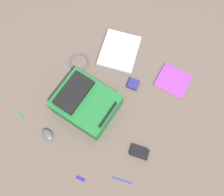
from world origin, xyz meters
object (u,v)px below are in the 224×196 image
Objects in this scene: computer_mouse at (48,135)px; pen_blue at (19,114)px; book_manual at (173,81)px; pen_black at (122,180)px; earbud_pouch at (133,84)px; laptop at (119,51)px; backpack at (86,103)px; power_brick at (139,152)px; usb_stick at (81,179)px; cable_coil at (79,62)px.

pen_blue is (0.00, -0.27, -0.01)m from computer_mouse.
pen_black is (0.80, 0.09, -0.00)m from book_manual.
laptop is at bearing -124.10° from earbud_pouch.
backpack is at bearing 178.36° from computer_mouse.
laptop is 0.77m from power_brick.
computer_mouse is at bearing -22.48° from earbud_pouch.
book_manual is 0.80m from pen_black.
earbud_pouch is (-0.65, 0.53, 0.01)m from pen_blue.
earbud_pouch is at bearing -141.36° from power_brick.
power_brick is 0.42m from usb_stick.
earbud_pouch is (-0.33, 0.18, -0.07)m from backpack.
power_brick reaches higher than usb_stick.
cable_coil is at bearing -148.61° from computer_mouse.
earbud_pouch is (-0.08, 0.44, 0.01)m from cable_coil.
power_brick reaches higher than pen_black.
cable_coil reaches higher than book_manual.
backpack is at bearing -36.94° from book_manual.
power_brick reaches higher than cable_coil.
computer_mouse reaches higher than usb_stick.
cable_coil is (0.28, -0.66, 0.00)m from book_manual.
earbud_pouch is at bearing -48.48° from book_manual.
earbud_pouch is at bearing -152.37° from pen_black.
book_manual is at bearing -171.73° from power_brick.
laptop is 0.46m from book_manual.
computer_mouse is at bearing -65.36° from power_brick.
usb_stick is at bearing 81.40° from pen_blue.
computer_mouse is at bearing -30.14° from book_manual.
power_brick is at bearing 83.85° from backpack.
book_manual is at bearing 143.06° from backpack.
backpack is at bearing 7.35° from laptop.
pen_blue is 0.84m from earbud_pouch.
pen_blue is (0.81, -0.30, -0.01)m from laptop.
computer_mouse is at bearing -105.15° from usb_stick.
cable_coil reaches higher than usb_stick.
laptop is (-0.49, -0.06, -0.07)m from backpack.
pen_blue is (0.05, -0.85, 0.00)m from pen_black.
laptop is 3.26× the size of power_brick.
pen_black is at bearing 55.59° from cable_coil.
laptop is 6.56× the size of usb_stick.
laptop is 0.81m from computer_mouse.
earbud_pouch reaches higher than pen_blue.
computer_mouse is 0.67× the size of pen_black.
cable_coil is at bearing -79.20° from earbud_pouch.
computer_mouse is 0.27m from pen_blue.
backpack is at bearing -147.43° from usb_stick.
book_manual is at bearing 131.52° from earbud_pouch.
power_brick is (-0.26, 0.58, -0.00)m from computer_mouse.
backpack is 2.63× the size of cable_coil.
cable_coil is (0.25, -0.20, -0.01)m from laptop.
pen_blue is at bearing -19.97° from laptop.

